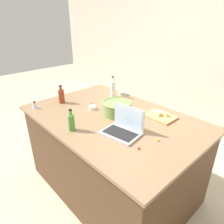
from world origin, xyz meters
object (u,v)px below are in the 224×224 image
at_px(butter_stick_left, 155,113).
at_px(bottle_soy, 61,96).
at_px(laptop, 123,128).
at_px(butter_stick_right, 162,113).
at_px(bottle_olive, 71,122).
at_px(ramekin_medium, 123,93).
at_px(mixing_bowl_large, 117,108).
at_px(cutting_board, 160,116).
at_px(bottle_vinegar, 113,89).
at_px(ramekin_small, 92,108).
at_px(kitchen_timer, 35,105).

bearing_deg(butter_stick_left, bottle_soy, -152.15).
xyz_separation_m(laptop, butter_stick_right, (0.05, 0.50, -0.01)).
distance_m(bottle_olive, ramekin_medium, 0.99).
relative_size(laptop, ramekin_medium, 3.46).
bearing_deg(butter_stick_right, mixing_bowl_large, -141.14).
height_order(cutting_board, butter_stick_left, butter_stick_left).
distance_m(bottle_soy, butter_stick_right, 1.13).
bearing_deg(bottle_soy, laptop, 2.56).
bearing_deg(bottle_vinegar, bottle_soy, -115.21).
distance_m(bottle_vinegar, bottle_olive, 0.88).
distance_m(bottle_olive, butter_stick_left, 0.82).
xyz_separation_m(laptop, ramekin_small, (-0.56, 0.10, -0.03)).
bearing_deg(butter_stick_left, ramekin_small, -147.78).
bearing_deg(mixing_bowl_large, ramekin_medium, 128.64).
bearing_deg(bottle_soy, ramekin_small, 20.73).
height_order(bottle_olive, kitchen_timer, bottle_olive).
height_order(bottle_vinegar, ramekin_small, bottle_vinegar).
bearing_deg(bottle_vinegar, butter_stick_right, -1.12).
distance_m(bottle_soy, ramekin_medium, 0.75).
xyz_separation_m(bottle_vinegar, bottle_soy, (-0.26, -0.55, -0.02)).
relative_size(mixing_bowl_large, butter_stick_right, 2.71).
height_order(bottle_soy, butter_stick_left, bottle_soy).
height_order(mixing_bowl_large, bottle_vinegar, bottle_vinegar).
height_order(bottle_vinegar, kitchen_timer, bottle_vinegar).
distance_m(laptop, bottle_vinegar, 0.85).
bearing_deg(ramekin_small, bottle_soy, -159.27).
height_order(mixing_bowl_large, ramekin_medium, mixing_bowl_large).
relative_size(laptop, kitchen_timer, 4.42).
relative_size(mixing_bowl_large, bottle_vinegar, 1.16).
bearing_deg(laptop, bottle_olive, -138.38).
height_order(bottle_soy, cutting_board, bottle_soy).
distance_m(butter_stick_right, ramekin_medium, 0.71).
distance_m(laptop, ramekin_small, 0.57).
bearing_deg(laptop, butter_stick_right, 84.33).
bearing_deg(butter_stick_left, bottle_vinegar, 174.99).
bearing_deg(butter_stick_right, bottle_vinegar, 178.88).
distance_m(laptop, ramekin_medium, 0.91).
bearing_deg(mixing_bowl_large, butter_stick_right, 38.86).
relative_size(laptop, mixing_bowl_large, 1.14).
bearing_deg(mixing_bowl_large, kitchen_timer, -141.96).
bearing_deg(butter_stick_right, butter_stick_left, -138.75).
bearing_deg(butter_stick_left, kitchen_timer, -141.85).
bearing_deg(bottle_soy, cutting_board, 27.78).
relative_size(butter_stick_left, ramekin_medium, 1.12).
height_order(mixing_bowl_large, kitchen_timer, mixing_bowl_large).
bearing_deg(cutting_board, butter_stick_left, -153.61).
xyz_separation_m(butter_stick_right, ramekin_small, (-0.61, -0.40, -0.02)).
bearing_deg(butter_stick_right, ramekin_medium, 167.93).
height_order(butter_stick_right, ramekin_medium, butter_stick_right).
relative_size(mixing_bowl_large, bottle_olive, 1.49).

